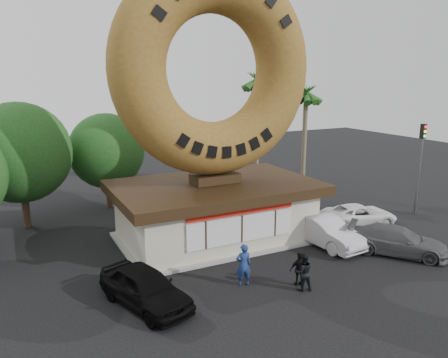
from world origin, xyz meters
TOP-DOWN VIEW (x-y plane):
  - ground at (0.00, 0.00)m, footprint 90.00×90.00m
  - donut_shop at (0.00, 5.98)m, footprint 11.20×7.20m
  - giant_donut at (0.00, 6.00)m, footprint 11.26×2.87m
  - tree_west at (-9.50, 13.00)m, footprint 6.00×6.00m
  - tree_mid at (-4.00, 15.00)m, footprint 5.20×5.20m
  - palm_near at (7.50, 14.00)m, footprint 2.60×2.60m
  - palm_far at (11.00, 12.50)m, footprint 2.60×2.60m
  - street_lamp at (-1.86, 16.00)m, footprint 2.11×0.20m
  - traffic_signal at (14.00, 3.99)m, footprint 0.30×0.38m
  - person_left at (-1.39, 0.25)m, footprint 0.78×0.58m
  - person_center at (0.69, -1.32)m, footprint 0.97×0.85m
  - person_right at (0.82, -0.89)m, footprint 0.97×0.59m
  - car_black at (-5.80, 0.49)m, footprint 3.24×5.03m
  - car_silver at (4.93, 2.43)m, footprint 2.17×5.01m
  - car_grey at (7.52, -0.32)m, footprint 4.69×5.13m
  - car_white at (9.04, 4.05)m, footprint 5.02×3.18m

SIDE VIEW (x-z plane):
  - ground at x=0.00m, z-range 0.00..0.00m
  - car_white at x=9.04m, z-range 0.00..1.29m
  - car_grey at x=7.52m, z-range 0.00..1.44m
  - person_right at x=0.82m, z-range 0.00..1.54m
  - car_black at x=-5.80m, z-range 0.00..1.59m
  - car_silver at x=4.93m, z-range 0.00..1.60m
  - person_center at x=0.69m, z-range 0.00..1.70m
  - person_left at x=-1.39m, z-range 0.00..1.93m
  - donut_shop at x=0.00m, z-range -0.13..3.67m
  - traffic_signal at x=14.00m, z-range 0.83..6.90m
  - tree_mid at x=-4.00m, z-range 0.70..7.33m
  - street_lamp at x=-1.86m, z-range 0.48..8.48m
  - tree_west at x=-9.50m, z-range 0.82..8.47m
  - palm_far at x=11.00m, z-range 3.11..11.86m
  - palm_near at x=7.50m, z-range 3.54..13.29m
  - giant_donut at x=0.00m, z-range 3.80..15.06m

